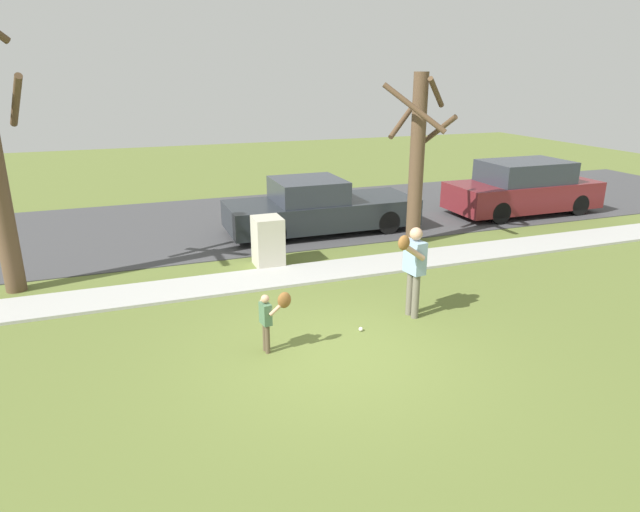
{
  "coord_description": "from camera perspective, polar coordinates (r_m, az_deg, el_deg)",
  "views": [
    {
      "loc": [
        -2.92,
        -7.15,
        4.21
      ],
      "look_at": [
        0.39,
        1.9,
        1.0
      ],
      "focal_mm": 31.0,
      "sensor_mm": 36.0,
      "label": 1
    }
  ],
  "objects": [
    {
      "name": "street_tree_near",
      "position": [
        14.06,
        10.02,
        10.24
      ],
      "size": [
        1.84,
        1.88,
        4.23
      ],
      "color": "brown",
      "rests_on": "ground"
    },
    {
      "name": "ground_plane",
      "position": [
        11.82,
        -4.43,
        -2.51
      ],
      "size": [
        48.0,
        48.0,
        0.0
      ],
      "primitive_type": "plane",
      "color": "olive"
    },
    {
      "name": "utility_cabinet",
      "position": [
        12.58,
        -5.39,
        1.49
      ],
      "size": [
        0.63,
        0.7,
        1.13
      ],
      "primitive_type": "cube",
      "color": "beige",
      "rests_on": "ground"
    },
    {
      "name": "person_child",
      "position": [
        8.63,
        -5.06,
        -5.91
      ],
      "size": [
        0.48,
        0.36,
        1.02
      ],
      "rotation": [
        0.0,
        0.0,
        0.14
      ],
      "color": "brown",
      "rests_on": "ground"
    },
    {
      "name": "baseball",
      "position": [
        9.55,
        4.23,
        -7.54
      ],
      "size": [
        0.07,
        0.07,
        0.07
      ],
      "primitive_type": "sphere",
      "color": "white",
      "rests_on": "ground"
    },
    {
      "name": "person_adult",
      "position": [
        9.83,
        9.6,
        -0.74
      ],
      "size": [
        0.66,
        0.69,
        1.67
      ],
      "rotation": [
        0.0,
        0.0,
        -3.0
      ],
      "color": "#6B6656",
      "rests_on": "ground"
    },
    {
      "name": "road_surface",
      "position": [
        16.56,
        -9.27,
        3.48
      ],
      "size": [
        36.0,
        6.8,
        0.02
      ],
      "primitive_type": "cube",
      "color": "#424244",
      "rests_on": "ground"
    },
    {
      "name": "parked_pickup_dark",
      "position": [
        15.2,
        -0.14,
        4.96
      ],
      "size": [
        5.2,
        1.95,
        1.48
      ],
      "color": "#23282D",
      "rests_on": "road_surface"
    },
    {
      "name": "parked_suv_maroon",
      "position": [
        18.37,
        20.23,
        6.56
      ],
      "size": [
        4.7,
        1.9,
        1.63
      ],
      "color": "maroon",
      "rests_on": "road_surface"
    },
    {
      "name": "sidewalk_strip",
      "position": [
        11.9,
        -4.56,
        -2.21
      ],
      "size": [
        36.0,
        1.2,
        0.06
      ],
      "primitive_type": "cube",
      "color": "#B2B2AD",
      "rests_on": "ground"
    }
  ]
}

